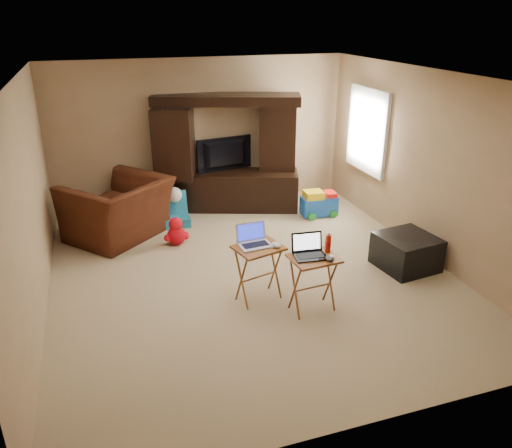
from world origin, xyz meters
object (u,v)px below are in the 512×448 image
object	(u,v)px
entertainment_center	(227,154)
tray_table_right	(313,284)
mouse_left	(276,245)
water_bottle	(328,244)
tray_table_left	(259,273)
laptop_left	(255,237)
plush_toy	(176,231)
ottoman	(406,252)
mouse_right	(330,258)
recliner	(118,210)
push_toy	(319,203)
child_rocker	(176,210)
laptop_right	(311,247)
television	(227,155)

from	to	relation	value
entertainment_center	tray_table_right	bearing A→B (deg)	-70.19
mouse_left	water_bottle	world-z (taller)	water_bottle
tray_table_left	laptop_left	xyz separation A→B (m)	(-0.03, 0.03, 0.47)
mouse_left	plush_toy	bearing A→B (deg)	114.39
ottoman	mouse_right	world-z (taller)	mouse_right
recliner	laptop_left	xyz separation A→B (m)	(1.40, -2.32, 0.37)
recliner	ottoman	world-z (taller)	recliner
push_toy	tray_table_right	size ratio (longest dim) A/B	0.89
child_rocker	mouse_right	distance (m)	3.31
child_rocker	ottoman	xyz separation A→B (m)	(2.66, -2.38, -0.04)
entertainment_center	laptop_right	bearing A→B (deg)	-70.86
ottoman	laptop_left	size ratio (longest dim) A/B	1.93
plush_toy	child_rocker	bearing A→B (deg)	79.68
mouse_right	mouse_left	bearing A→B (deg)	134.44
child_rocker	tray_table_left	bearing A→B (deg)	-75.91
recliner	mouse_right	size ratio (longest dim) A/B	9.99
tray_table_right	water_bottle	bearing A→B (deg)	16.91
child_rocker	mouse_left	bearing A→B (deg)	-72.28
mouse_right	push_toy	bearing A→B (deg)	67.05
ottoman	mouse_left	bearing A→B (deg)	-173.38
entertainment_center	push_toy	distance (m)	1.74
child_rocker	laptop_left	bearing A→B (deg)	-76.43
child_rocker	laptop_left	xyz separation A→B (m)	(0.51, -2.50, 0.55)
laptop_right	mouse_right	size ratio (longest dim) A/B	2.58
television	mouse_right	bearing A→B (deg)	83.83
ottoman	mouse_right	bearing A→B (deg)	-155.27
entertainment_center	mouse_left	bearing A→B (deg)	-76.02
push_toy	tray_table_right	world-z (taller)	tray_table_right
laptop_right	mouse_left	xyz separation A→B (m)	(-0.28, 0.32, -0.07)
television	laptop_left	distance (m)	3.07
ottoman	push_toy	bearing A→B (deg)	99.09
television	laptop_left	size ratio (longest dim) A/B	2.74
entertainment_center	mouse_right	distance (m)	3.56
entertainment_center	laptop_left	world-z (taller)	entertainment_center
entertainment_center	child_rocker	size ratio (longest dim) A/B	4.49
child_rocker	mouse_left	size ratio (longest dim) A/B	3.78
push_toy	laptop_left	bearing A→B (deg)	-125.03
entertainment_center	tray_table_right	xyz separation A→B (m)	(0.06, -3.43, -0.64)
mouse_left	mouse_right	distance (m)	0.64
mouse_right	tray_table_left	bearing A→B (deg)	140.43
mouse_left	recliner	bearing A→B (deg)	123.78
laptop_right	water_bottle	size ratio (longest dim) A/B	1.70
tray_table_right	laptop_right	world-z (taller)	laptop_right
child_rocker	water_bottle	distance (m)	3.16
laptop_left	mouse_left	distance (m)	0.26
laptop_left	television	bearing A→B (deg)	76.56
entertainment_center	ottoman	world-z (taller)	entertainment_center
child_rocker	mouse_right	world-z (taller)	mouse_right
mouse_left	water_bottle	size ratio (longest dim) A/B	0.68
tray_table_right	laptop_right	distance (m)	0.46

